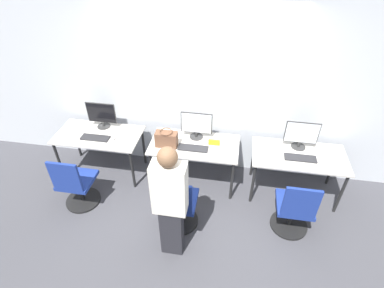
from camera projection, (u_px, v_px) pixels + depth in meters
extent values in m
plane|color=#3D3D42|center=(190.00, 196.00, 4.37)|extent=(20.00, 20.00, 0.00)
cube|color=#B7BCC1|center=(200.00, 84.00, 4.14)|extent=(12.00, 0.05, 2.80)
cube|color=#BCB7AD|center=(98.00, 135.00, 4.40)|extent=(1.25, 0.66, 0.02)
cylinder|color=black|center=(59.00, 161.00, 4.47)|extent=(0.04, 0.04, 0.68)
cylinder|color=black|center=(132.00, 170.00, 4.32)|extent=(0.04, 0.04, 0.68)
cylinder|color=black|center=(77.00, 139.00, 4.91)|extent=(0.04, 0.04, 0.68)
cylinder|color=black|center=(144.00, 146.00, 4.75)|extent=(0.04, 0.04, 0.68)
cylinder|color=#2D2D2D|center=(104.00, 126.00, 4.55)|extent=(0.20, 0.20, 0.01)
cylinder|color=#2D2D2D|center=(103.00, 124.00, 4.53)|extent=(0.04, 0.04, 0.08)
cube|color=#2D2D2D|center=(101.00, 113.00, 4.42)|extent=(0.44, 0.01, 0.32)
cube|color=black|center=(101.00, 113.00, 4.41)|extent=(0.42, 0.01, 0.30)
cube|color=#262628|center=(95.00, 138.00, 4.31)|extent=(0.41, 0.14, 0.02)
ellipsoid|color=silver|center=(113.00, 138.00, 4.29)|extent=(0.06, 0.09, 0.03)
cylinder|color=black|center=(84.00, 200.00, 4.28)|extent=(0.48, 0.48, 0.03)
cylinder|color=black|center=(81.00, 191.00, 4.16)|extent=(0.04, 0.04, 0.36)
cube|color=navy|center=(77.00, 180.00, 4.04)|extent=(0.44, 0.44, 0.05)
cube|color=navy|center=(65.00, 177.00, 3.73)|extent=(0.40, 0.04, 0.44)
cube|color=#BCB7AD|center=(194.00, 145.00, 4.21)|extent=(1.25, 0.66, 0.02)
cylinder|color=black|center=(152.00, 172.00, 4.28)|extent=(0.04, 0.04, 0.68)
cylinder|color=black|center=(232.00, 181.00, 4.13)|extent=(0.04, 0.04, 0.68)
cylinder|color=black|center=(161.00, 148.00, 4.72)|extent=(0.04, 0.04, 0.68)
cylinder|color=black|center=(234.00, 156.00, 4.56)|extent=(0.04, 0.04, 0.68)
cylinder|color=#2D2D2D|center=(196.00, 137.00, 4.34)|extent=(0.20, 0.20, 0.01)
cylinder|color=#2D2D2D|center=(196.00, 134.00, 4.31)|extent=(0.04, 0.04, 0.08)
cube|color=#2D2D2D|center=(196.00, 123.00, 4.20)|extent=(0.44, 0.01, 0.32)
cube|color=silver|center=(196.00, 123.00, 4.19)|extent=(0.42, 0.01, 0.30)
cube|color=#262628|center=(193.00, 148.00, 4.11)|extent=(0.41, 0.14, 0.02)
ellipsoid|color=silver|center=(214.00, 151.00, 4.05)|extent=(0.06, 0.09, 0.03)
cylinder|color=black|center=(180.00, 220.00, 4.00)|extent=(0.48, 0.48, 0.03)
cylinder|color=black|center=(180.00, 211.00, 3.88)|extent=(0.04, 0.04, 0.36)
cube|color=navy|center=(179.00, 200.00, 3.76)|extent=(0.44, 0.44, 0.05)
cube|color=navy|center=(175.00, 198.00, 3.45)|extent=(0.40, 0.04, 0.44)
cube|color=#232328|center=(172.00, 230.00, 3.46)|extent=(0.25, 0.16, 0.72)
cube|color=silver|center=(169.00, 189.00, 3.05)|extent=(0.36, 0.20, 0.63)
sphere|color=brown|center=(167.00, 157.00, 2.80)|extent=(0.20, 0.20, 0.20)
cube|color=#BCB7AD|center=(299.00, 156.00, 4.02)|extent=(1.25, 0.66, 0.02)
cylinder|color=black|center=(253.00, 184.00, 4.09)|extent=(0.04, 0.04, 0.68)
cylinder|color=black|center=(341.00, 194.00, 3.94)|extent=(0.04, 0.04, 0.68)
cylinder|color=black|center=(253.00, 158.00, 4.53)|extent=(0.04, 0.04, 0.68)
cylinder|color=black|center=(332.00, 166.00, 4.37)|extent=(0.04, 0.04, 0.68)
cylinder|color=#2D2D2D|center=(298.00, 147.00, 4.15)|extent=(0.20, 0.20, 0.01)
cylinder|color=#2D2D2D|center=(299.00, 144.00, 4.12)|extent=(0.04, 0.04, 0.08)
cube|color=#2D2D2D|center=(302.00, 133.00, 4.01)|extent=(0.44, 0.01, 0.32)
cube|color=silver|center=(302.00, 133.00, 4.00)|extent=(0.42, 0.01, 0.30)
cube|color=#262628|center=(300.00, 158.00, 3.94)|extent=(0.41, 0.14, 0.02)
ellipsoid|color=silver|center=(323.00, 160.00, 3.91)|extent=(0.06, 0.09, 0.03)
cylinder|color=black|center=(288.00, 225.00, 3.94)|extent=(0.48, 0.48, 0.03)
cylinder|color=black|center=(291.00, 215.00, 3.82)|extent=(0.04, 0.04, 0.36)
cube|color=navy|center=(295.00, 204.00, 3.70)|extent=(0.44, 0.44, 0.05)
cube|color=navy|center=(301.00, 203.00, 3.39)|extent=(0.40, 0.04, 0.44)
cube|color=brown|center=(166.00, 139.00, 4.11)|extent=(0.30, 0.14, 0.22)
torus|color=brown|center=(166.00, 132.00, 4.03)|extent=(0.18, 0.18, 0.01)
cube|color=yellow|center=(214.00, 142.00, 4.17)|extent=(0.16, 0.03, 0.08)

